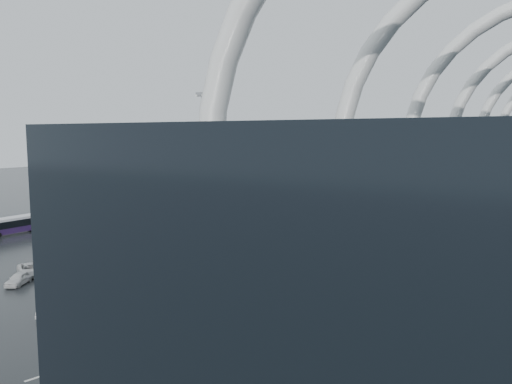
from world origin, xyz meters
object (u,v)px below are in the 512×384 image
Objects in this scene: airliner_main at (331,199)px; gse_cart_belly_b at (388,222)px; bus_row_far_a at (15,224)px; gse_cart_belly_e at (384,215)px; gse_cart_belly_a at (333,226)px; van_curve_a at (30,270)px; jet_remote_far at (245,161)px; jet_remote_mid at (223,164)px; gse_cart_belly_c at (300,217)px; airliner_gate_c at (446,171)px; van_curve_b at (19,279)px; bus_row_near_d at (113,219)px; floodlight_mast at (203,141)px; airliner_gate_b at (383,179)px; bus_row_near_b at (86,215)px; gse_cart_belly_d at (408,228)px; bus_row_near_a at (76,213)px; bus_row_near_c at (95,218)px; jet_remote_west at (136,172)px; van_curve_c at (55,306)px.

airliner_main reaches higher than gse_cart_belly_b.
bus_row_far_a is 78.19m from gse_cart_belly_e.
van_curve_a is at bearing -109.02° from gse_cart_belly_a.
jet_remote_far is at bearing 134.52° from gse_cart_belly_a.
gse_cart_belly_c is (84.68, -74.24, -4.92)m from jet_remote_mid.
airliner_gate_c is 155.26m from bus_row_far_a.
jet_remote_far is at bearing 141.05° from gse_cart_belly_e.
airliner_main is 12.60m from gse_cart_belly_e.
gse_cart_belly_b is at bearing -10.61° from airliner_main.
van_curve_b is 62.75m from gse_cart_belly_c.
jet_remote_far is at bearing 24.85° from bus_row_near_d.
floodlight_mast reaches higher than gse_cart_belly_e.
airliner_gate_b is 90.60m from bus_row_near_b.
bus_row_near_d is 39.80m from van_curve_b.
bus_row_near_d reaches higher than van_curve_b.
bus_row_near_b is 68.01m from gse_cart_belly_d.
bus_row_near_b is at bearing -95.39° from bus_row_near_a.
bus_row_near_d is at bearing 111.12° from jet_remote_far.
bus_row_near_d is at bearing -71.03° from bus_row_near_c.
bus_row_near_a is 4.02m from bus_row_near_b.
gse_cart_belly_d is (108.67, -72.67, -4.94)m from jet_remote_mid.
bus_row_near_c is at bearing -121.07° from airliner_gate_b.
gse_cart_belly_c is (31.38, 31.50, -1.00)m from bus_row_near_c.
bus_row_far_a is (-41.42, -52.18, -2.58)m from airliner_main.
bus_row_near_b is at bearing -146.25° from gse_cart_belly_b.
jet_remote_west is 8.73× the size of van_curve_c.
airliner_gate_b is 4.34× the size of bus_row_near_b.
jet_remote_west is at bearing 37.53° from bus_row_near_a.
bus_row_near_c is 15.25m from bus_row_far_a.
gse_cart_belly_d is at bearing -65.30° from bus_row_near_a.
airliner_gate_c is at bearing 72.40° from airliner_gate_b.
airliner_main is 31.99m from floodlight_mast.
bus_row_near_d is at bearing 154.39° from jet_remote_west.
jet_remote_west reaches higher than gse_cart_belly_b.
bus_row_near_a is at bearing -153.52° from gse_cart_belly_d.
bus_row_near_a is at bearing 104.75° from van_curve_b.
gse_cart_belly_b is (15.56, -98.83, -4.12)m from airliner_gate_c.
bus_row_near_d is 45.60m from gse_cart_belly_a.
airliner_gate_b is at bearing 168.10° from jet_remote_mid.
jet_remote_far is 143.41m from gse_cart_belly_b.
floodlight_mast is at bearing -136.98° from gse_cart_belly_c.
gse_cart_belly_b is (22.85, 68.20, -0.16)m from van_curve_b.
airliner_gate_c is 137.74m from bus_row_near_d.
jet_remote_far reaches higher than airliner_gate_b.
bus_row_far_a is 5.40× the size of gse_cart_belly_e.
van_curve_a is 0.20× the size of floodlight_mast.
jet_remote_mid is at bearing 27.26° from bus_row_near_d.
van_curve_b is at bearing -108.53° from gse_cart_belly_b.
bus_row_near_b reaches higher than gse_cart_belly_a.
jet_remote_mid is at bearing 148.35° from gse_cart_belly_e.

